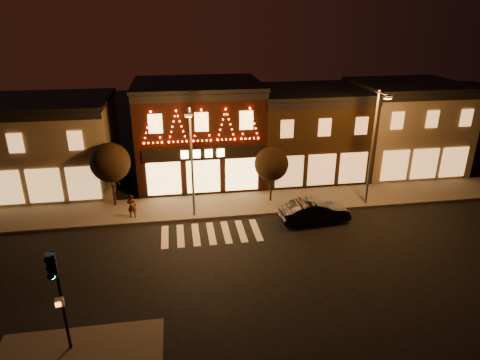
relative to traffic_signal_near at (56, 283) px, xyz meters
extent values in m
plane|color=black|center=(6.93, 5.39, -3.55)|extent=(120.00, 120.00, 0.00)
cube|color=#47423D|center=(8.93, 13.39, -3.48)|extent=(44.00, 4.00, 0.15)
cube|color=#766954|center=(-6.07, 19.39, -0.05)|extent=(12.00, 8.00, 7.00)
cube|color=black|center=(-6.07, 19.39, 3.60)|extent=(12.20, 8.20, 0.30)
cube|color=black|center=(-6.07, 15.34, 3.20)|extent=(12.00, 0.25, 0.50)
cube|color=black|center=(6.93, 19.39, 0.45)|extent=(10.00, 8.00, 8.00)
cube|color=black|center=(6.93, 19.39, 4.60)|extent=(10.20, 8.20, 0.30)
cube|color=black|center=(6.93, 15.34, 4.20)|extent=(10.00, 0.25, 0.50)
cube|color=black|center=(6.93, 15.29, 0.05)|extent=(9.00, 0.15, 0.90)
cube|color=#FFD87F|center=(6.93, 15.19, 0.05)|extent=(3.40, 0.08, 0.60)
cube|color=#382613|center=(16.43, 19.39, 0.05)|extent=(9.00, 8.00, 7.20)
cube|color=black|center=(16.43, 19.39, 3.80)|extent=(9.20, 8.20, 0.30)
cube|color=black|center=(16.43, 15.34, 3.40)|extent=(9.00, 0.25, 0.50)
cube|color=#766954|center=(25.43, 19.39, 0.20)|extent=(9.00, 8.00, 7.50)
cube|color=black|center=(25.43, 19.39, 4.10)|extent=(9.20, 8.20, 0.30)
cube|color=black|center=(25.43, 15.34, 3.70)|extent=(9.00, 0.25, 0.50)
cylinder|color=black|center=(0.02, 0.15, -0.99)|extent=(0.13, 0.13, 4.82)
cube|color=black|center=(-0.01, -0.08, 0.85)|extent=(0.38, 0.36, 1.10)
cylinder|color=#19FF72|center=(-0.04, -0.24, 0.48)|extent=(0.24, 0.10, 0.23)
cube|color=beige|center=(-0.01, -0.06, -0.88)|extent=(0.37, 0.28, 0.36)
cylinder|color=#59595E|center=(5.98, 11.99, 0.44)|extent=(0.15, 0.15, 7.67)
cylinder|color=#59595E|center=(5.90, 11.23, 4.18)|extent=(0.24, 1.54, 0.10)
cube|color=#59595E|center=(5.83, 10.46, 4.13)|extent=(0.50, 0.31, 0.17)
cube|color=orange|center=(5.83, 10.46, 4.02)|extent=(0.38, 0.23, 0.05)
cylinder|color=#59595E|center=(18.82, 11.99, 0.82)|extent=(0.17, 0.17, 8.44)
cylinder|color=#59595E|center=(18.71, 11.15, 4.93)|extent=(0.33, 1.69, 0.11)
cube|color=#59595E|center=(18.60, 10.32, 4.88)|extent=(0.56, 0.36, 0.19)
cube|color=orange|center=(18.60, 10.32, 4.76)|extent=(0.42, 0.26, 0.05)
cylinder|color=black|center=(0.26, 14.56, -2.62)|extent=(0.18, 0.18, 1.56)
sphere|color=black|center=(0.26, 14.56, -0.06)|extent=(2.85, 2.85, 2.85)
cylinder|color=black|center=(11.85, 13.52, -2.71)|extent=(0.15, 0.15, 1.38)
sphere|color=black|center=(11.85, 13.52, -0.45)|extent=(2.51, 2.51, 2.51)
imported|color=black|center=(14.09, 9.92, -2.76)|extent=(4.93, 2.02, 1.59)
imported|color=gray|center=(1.71, 12.30, -2.55)|extent=(0.66, 0.46, 1.71)
camera|label=1|loc=(5.01, -14.80, 9.98)|focal=31.39mm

